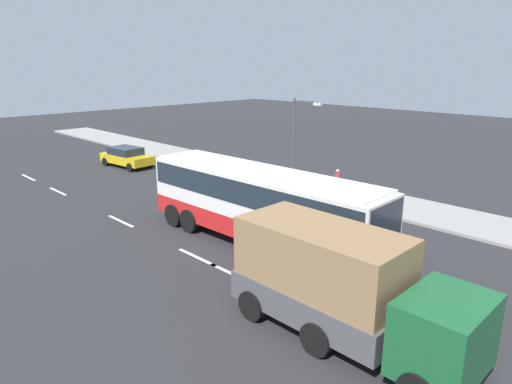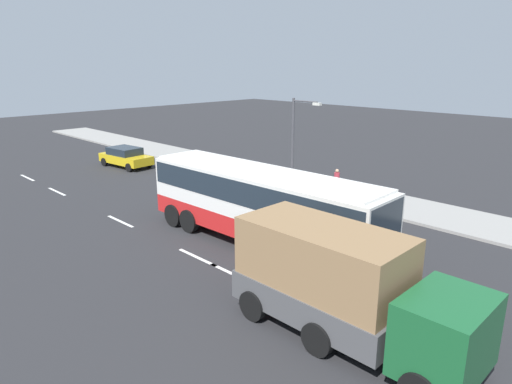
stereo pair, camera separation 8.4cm
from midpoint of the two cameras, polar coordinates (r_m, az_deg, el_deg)
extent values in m
plane|color=#28282B|center=(20.72, -0.73, -5.89)|extent=(120.00, 120.00, 0.00)
cube|color=gray|center=(27.47, 13.02, -0.63)|extent=(80.00, 4.00, 0.15)
cube|color=white|center=(35.42, -26.59, 1.64)|extent=(2.40, 0.16, 0.01)
cube|color=white|center=(30.79, -23.55, 0.08)|extent=(2.40, 0.16, 0.01)
cube|color=white|center=(23.94, -16.53, -3.52)|extent=(2.40, 0.16, 0.01)
cube|color=white|center=(18.97, -7.28, -8.13)|extent=(2.40, 0.16, 0.01)
cube|color=white|center=(17.50, -2.98, -10.17)|extent=(2.40, 0.16, 0.01)
cube|color=red|center=(19.75, 0.65, -3.96)|extent=(11.80, 2.76, 0.87)
cube|color=white|center=(19.33, 0.66, -0.21)|extent=(11.80, 2.76, 1.82)
cube|color=#1E2833|center=(19.26, 0.67, 0.53)|extent=(11.57, 2.78, 1.00)
cube|color=#1E2833|center=(16.10, 16.03, -3.84)|extent=(0.18, 2.25, 1.46)
cube|color=white|center=(19.09, 0.67, 2.59)|extent=(11.33, 2.60, 0.12)
cylinder|color=black|center=(18.42, 13.05, -7.33)|extent=(1.11, 0.33, 1.10)
cylinder|color=black|center=(16.60, 8.81, -9.76)|extent=(1.11, 0.33, 1.10)
cylinder|color=black|center=(23.00, -3.69, -2.22)|extent=(1.11, 0.33, 1.10)
cylinder|color=black|center=(21.57, -8.27, -3.60)|extent=(1.11, 0.33, 1.10)
cylinder|color=black|center=(23.86, -5.65, -1.60)|extent=(1.11, 0.33, 1.10)
cylinder|color=black|center=(22.48, -10.18, -2.88)|extent=(1.11, 0.33, 1.10)
cube|color=#19592D|center=(12.23, 22.71, -16.20)|extent=(1.82, 2.43, 1.90)
cube|color=#4C4C4F|center=(14.01, 8.16, -13.10)|extent=(5.19, 2.44, 0.90)
cube|color=olive|center=(13.41, 8.39, -8.04)|extent=(4.98, 2.35, 1.80)
cylinder|color=black|center=(13.67, 24.31, -17.47)|extent=(0.96, 0.28, 0.96)
cylinder|color=black|center=(14.69, 13.51, -13.94)|extent=(0.96, 0.28, 0.96)
cylinder|color=black|center=(13.03, 7.76, -17.82)|extent=(0.96, 0.28, 0.96)
cylinder|color=black|center=(15.95, 5.78, -11.05)|extent=(0.96, 0.28, 0.96)
cylinder|color=black|center=(14.43, -0.33, -14.05)|extent=(0.96, 0.28, 0.96)
cube|color=gold|center=(36.29, -15.82, 4.06)|extent=(4.61, 2.33, 0.63)
cube|color=#1E2833|center=(36.27, -16.00, 4.99)|extent=(2.61, 1.97, 0.55)
cylinder|color=black|center=(35.63, -13.14, 3.52)|extent=(0.66, 0.27, 0.64)
cylinder|color=black|center=(34.59, -15.48, 2.99)|extent=(0.66, 0.27, 0.64)
cylinder|color=black|center=(38.11, -16.06, 4.10)|extent=(0.66, 0.27, 0.64)
cylinder|color=black|center=(37.14, -18.32, 3.62)|extent=(0.66, 0.27, 0.64)
cylinder|color=#38334C|center=(27.25, 10.03, 0.42)|extent=(0.14, 0.14, 0.78)
cylinder|color=#38334C|center=(27.29, 10.36, 0.43)|extent=(0.14, 0.14, 0.78)
cylinder|color=#B2333F|center=(27.10, 10.26, 1.81)|extent=(0.32, 0.32, 0.58)
sphere|color=tan|center=(27.01, 10.31, 2.63)|extent=(0.21, 0.21, 0.21)
cylinder|color=#47474C|center=(28.22, 4.79, 6.08)|extent=(0.16, 0.16, 5.52)
cylinder|color=#47474C|center=(27.34, 6.35, 11.24)|extent=(1.77, 0.10, 0.10)
cube|color=silver|center=(26.80, 7.85, 10.89)|extent=(0.50, 0.24, 0.16)
camera|label=1|loc=(0.04, 90.12, -0.03)|focal=31.86mm
camera|label=2|loc=(0.04, -89.88, 0.03)|focal=31.86mm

